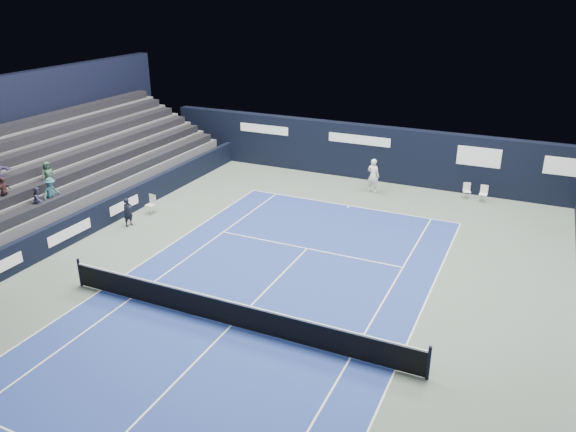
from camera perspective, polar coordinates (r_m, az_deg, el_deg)
name	(u,v)px	position (r m, az deg, el deg)	size (l,w,h in m)	color
ground	(259,297)	(20.30, -2.94, -8.25)	(48.00, 48.00, 0.00)	#57675B
court_surface	(231,326)	(18.83, -5.80, -11.03)	(10.97, 23.77, 0.01)	navy
folding_chair_back_a	(484,192)	(30.51, 19.25, 2.29)	(0.40, 0.38, 0.86)	white
folding_chair_back_b	(467,189)	(30.71, 17.71, 2.58)	(0.46, 0.45, 0.83)	silver
line_judge_chair	(151,203)	(28.12, -13.70, 1.32)	(0.45, 0.43, 0.92)	silver
line_judge	(128,212)	(26.81, -15.94, 0.38)	(0.49, 0.32, 1.35)	black
court_markings	(231,326)	(18.83, -5.80, -11.02)	(11.03, 23.83, 0.00)	white
tennis_net	(231,313)	(18.56, -5.86, -9.73)	(12.90, 0.10, 1.10)	black
back_sponsor_wall	(377,153)	(32.24, 9.05, 6.32)	(26.00, 0.63, 3.10)	black
side_barrier_left	(121,205)	(28.02, -16.58, 1.10)	(0.33, 22.00, 1.20)	black
spectator_stand	(73,162)	(30.79, -21.02, 5.10)	(6.00, 18.00, 6.40)	#4A4A4C
tennis_player	(373,175)	(30.36, 8.65, 4.09)	(0.75, 0.90, 1.85)	white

